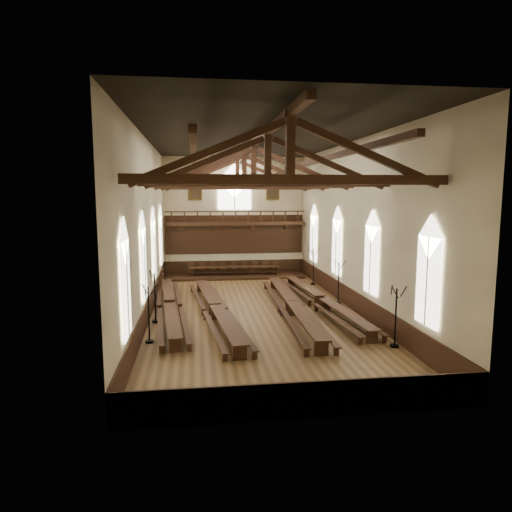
{
  "coord_description": "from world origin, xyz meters",
  "views": [
    {
      "loc": [
        -3.33,
        -25.94,
        6.9
      ],
      "look_at": [
        0.33,
        1.5,
        3.12
      ],
      "focal_mm": 32.0,
      "sensor_mm": 36.0,
      "label": 1
    }
  ],
  "objects": [
    {
      "name": "portraits",
      "position": [
        0.0,
        12.9,
        7.1
      ],
      "size": [
        7.75,
        0.09,
        1.45
      ],
      "color": "brown",
      "rests_on": "room_walls"
    },
    {
      "name": "refectory_row_b",
      "position": [
        -2.32,
        -0.85,
        0.55
      ],
      "size": [
        2.25,
        14.59,
        0.76
      ],
      "color": "#3D1F13",
      "rests_on": "ground"
    },
    {
      "name": "refectory_row_c",
      "position": [
        2.15,
        -0.68,
        0.57
      ],
      "size": [
        1.81,
        14.75,
        0.78
      ],
      "color": "#3D1F13",
      "rests_on": "ground"
    },
    {
      "name": "candelabrum_left_mid",
      "position": [
        -5.55,
        -1.44,
        0.87
      ],
      "size": [
        0.77,
        0.88,
        2.87
      ],
      "color": "black",
      "rests_on": "ground"
    },
    {
      "name": "candelabrum_left_near",
      "position": [
        -5.55,
        -4.88,
        0.85
      ],
      "size": [
        0.8,
        0.85,
        2.8
      ],
      "color": "black",
      "rests_on": "ground"
    },
    {
      "name": "candelabrum_right_far",
      "position": [
        5.55,
        7.55,
        0.87
      ],
      "size": [
        0.86,
        0.82,
        2.86
      ],
      "color": "black",
      "rests_on": "ground"
    },
    {
      "name": "minstrels_gallery",
      "position": [
        0.0,
        12.66,
        3.91
      ],
      "size": [
        11.8,
        1.24,
        3.7
      ],
      "color": "#3D1F13",
      "rests_on": "room_walls"
    },
    {
      "name": "refectory_row_d",
      "position": [
        4.22,
        0.32,
        0.53
      ],
      "size": [
        1.92,
        14.22,
        0.72
      ],
      "color": "#3D1F13",
      "rests_on": "ground"
    },
    {
      "name": "refectory_row_a",
      "position": [
        -4.9,
        0.36,
        0.53
      ],
      "size": [
        2.04,
        14.25,
        0.72
      ],
      "color": "#3D1F13",
      "rests_on": "ground"
    },
    {
      "name": "end_window",
      "position": [
        0.0,
        12.9,
        7.22
      ],
      "size": [
        2.8,
        0.12,
        3.8
      ],
      "color": "white",
      "rests_on": "room_walls"
    },
    {
      "name": "wainscot_band",
      "position": [
        0.0,
        0.0,
        0.6
      ],
      "size": [
        12.0,
        26.0,
        1.2
      ],
      "color": "black",
      "rests_on": "ground"
    },
    {
      "name": "high_table",
      "position": [
        -0.11,
        11.4,
        0.8
      ],
      "size": [
        7.68,
        1.06,
        0.72
      ],
      "color": "#3D1F13",
      "rests_on": "dais"
    },
    {
      "name": "dais",
      "position": [
        -0.11,
        11.4,
        0.09
      ],
      "size": [
        11.4,
        2.82,
        0.19
      ],
      "primitive_type": "cube",
      "color": "black",
      "rests_on": "ground"
    },
    {
      "name": "side_windows",
      "position": [
        -0.0,
        -0.0,
        3.74
      ],
      "size": [
        11.85,
        19.8,
        4.5
      ],
      "color": "white",
      "rests_on": "room_walls"
    },
    {
      "name": "roof_trusses",
      "position": [
        0.0,
        -0.0,
        8.22
      ],
      "size": [
        11.7,
        25.7,
        2.8
      ],
      "color": "#3D1F13",
      "rests_on": "room_walls"
    },
    {
      "name": "candelabrum_left_far",
      "position": [
        -5.55,
        6.29,
        0.7
      ],
      "size": [
        0.64,
        0.71,
        2.32
      ],
      "color": "black",
      "rests_on": "ground"
    },
    {
      "name": "room_walls",
      "position": [
        0.0,
        0.0,
        6.46
      ],
      "size": [
        26.0,
        26.0,
        26.0
      ],
      "color": "beige",
      "rests_on": "ground"
    },
    {
      "name": "high_chairs",
      "position": [
        -0.11,
        12.15,
        0.74
      ],
      "size": [
        7.68,
        0.49,
        1.02
      ],
      "color": "#3D1F13",
      "rests_on": "dais"
    },
    {
      "name": "candelabrum_right_near",
      "position": [
        5.55,
        -6.98,
        0.87
      ],
      "size": [
        0.81,
        0.87,
        2.86
      ],
      "color": "black",
      "rests_on": "ground"
    },
    {
      "name": "candelabrum_right_mid",
      "position": [
        5.55,
        1.32,
        0.85
      ],
      "size": [
        0.77,
        0.86,
        2.8
      ],
      "color": "black",
      "rests_on": "ground"
    },
    {
      "name": "ground",
      "position": [
        0.0,
        0.0,
        0.0
      ],
      "size": [
        26.0,
        26.0,
        0.0
      ],
      "primitive_type": "plane",
      "color": "brown",
      "rests_on": "ground"
    }
  ]
}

